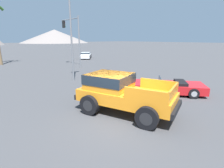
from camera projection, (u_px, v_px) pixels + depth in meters
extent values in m
plane|color=#424244|center=(121.00, 116.00, 8.02)|extent=(320.00, 320.00, 0.00)
cube|color=orange|center=(126.00, 96.00, 8.24)|extent=(3.30, 4.86, 0.57)
cube|color=orange|center=(110.00, 81.00, 8.50)|extent=(2.34, 2.44, 0.73)
cube|color=#1E2833|center=(110.00, 78.00, 8.46)|extent=(2.39, 2.49, 0.47)
cube|color=orange|center=(146.00, 96.00, 6.72)|extent=(0.66, 1.72, 0.48)
cube|color=orange|center=(158.00, 85.00, 8.29)|extent=(0.66, 1.72, 0.48)
cube|color=orange|center=(173.00, 93.00, 7.10)|extent=(1.79, 0.69, 0.48)
cube|color=black|center=(87.00, 93.00, 9.36)|extent=(1.86, 0.77, 0.24)
cube|color=black|center=(176.00, 109.00, 7.19)|extent=(1.86, 0.77, 0.24)
cylinder|color=black|center=(90.00, 105.00, 8.13)|extent=(0.62, 1.00, 0.94)
cylinder|color=#232326|center=(90.00, 105.00, 8.13)|extent=(0.50, 0.60, 0.52)
cylinder|color=black|center=(111.00, 93.00, 9.83)|extent=(0.62, 1.00, 0.94)
cylinder|color=#232326|center=(111.00, 93.00, 9.83)|extent=(0.50, 0.60, 0.52)
cylinder|color=black|center=(147.00, 118.00, 6.81)|extent=(0.62, 1.00, 0.94)
cylinder|color=#232326|center=(147.00, 118.00, 6.81)|extent=(0.50, 0.60, 0.52)
cylinder|color=black|center=(160.00, 102.00, 8.51)|extent=(0.62, 1.00, 0.94)
cylinder|color=#232326|center=(160.00, 102.00, 8.51)|extent=(0.50, 0.60, 0.52)
cube|color=red|center=(167.00, 87.00, 11.36)|extent=(4.25, 4.65, 0.49)
cube|color=#1E2833|center=(160.00, 80.00, 11.33)|extent=(1.25, 1.03, 0.35)
cube|color=black|center=(181.00, 82.00, 11.15)|extent=(1.54, 1.41, 0.16)
cylinder|color=black|center=(146.00, 91.00, 10.77)|extent=(0.56, 0.62, 0.61)
cylinder|color=#9E9EA3|center=(146.00, 91.00, 10.77)|extent=(0.39, 0.41, 0.34)
cylinder|color=black|center=(145.00, 84.00, 12.45)|extent=(0.56, 0.62, 0.61)
cylinder|color=#9E9EA3|center=(145.00, 84.00, 12.45)|extent=(0.39, 0.41, 0.34)
cylinder|color=black|center=(194.00, 94.00, 10.32)|extent=(0.56, 0.62, 0.61)
cylinder|color=#9E9EA3|center=(194.00, 94.00, 10.32)|extent=(0.39, 0.41, 0.34)
cylinder|color=black|center=(187.00, 86.00, 12.00)|extent=(0.56, 0.62, 0.61)
cylinder|color=#9E9EA3|center=(187.00, 86.00, 12.00)|extent=(0.39, 0.41, 0.34)
cube|color=white|center=(86.00, 56.00, 31.18)|extent=(4.18, 4.62, 0.51)
cube|color=white|center=(86.00, 53.00, 31.18)|extent=(2.37, 2.43, 0.38)
cube|color=#1E2833|center=(86.00, 53.00, 31.17)|extent=(2.42, 2.48, 0.23)
cylinder|color=black|center=(90.00, 57.00, 29.89)|extent=(0.58, 0.65, 0.66)
cylinder|color=#9E9EA3|center=(90.00, 57.00, 29.89)|extent=(0.41, 0.43, 0.36)
cylinder|color=black|center=(80.00, 57.00, 29.81)|extent=(0.58, 0.65, 0.66)
cylinder|color=#9E9EA3|center=(80.00, 57.00, 29.81)|extent=(0.41, 0.43, 0.36)
cylinder|color=black|center=(91.00, 56.00, 32.61)|extent=(0.58, 0.65, 0.66)
cylinder|color=#9E9EA3|center=(91.00, 56.00, 32.61)|extent=(0.41, 0.43, 0.36)
cylinder|color=black|center=(82.00, 56.00, 32.53)|extent=(0.58, 0.65, 0.66)
cylinder|color=#9E9EA3|center=(82.00, 56.00, 32.53)|extent=(0.41, 0.43, 0.36)
cylinder|color=slate|center=(79.00, 43.00, 20.63)|extent=(0.16, 0.16, 6.00)
cylinder|color=slate|center=(69.00, 19.00, 21.45)|extent=(0.11, 4.17, 0.11)
cube|color=black|center=(64.00, 24.00, 22.72)|extent=(0.26, 0.34, 0.90)
sphere|color=red|center=(65.00, 22.00, 22.75)|extent=(0.20, 0.20, 0.20)
sphere|color=orange|center=(65.00, 24.00, 22.82)|extent=(0.20, 0.20, 0.20)
sphere|color=green|center=(65.00, 27.00, 22.89)|extent=(0.20, 0.20, 0.20)
cylinder|color=slate|center=(71.00, 34.00, 13.86)|extent=(0.14, 0.14, 7.62)
cone|color=gray|center=(55.00, 36.00, 140.16)|extent=(53.03, 53.03, 10.36)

